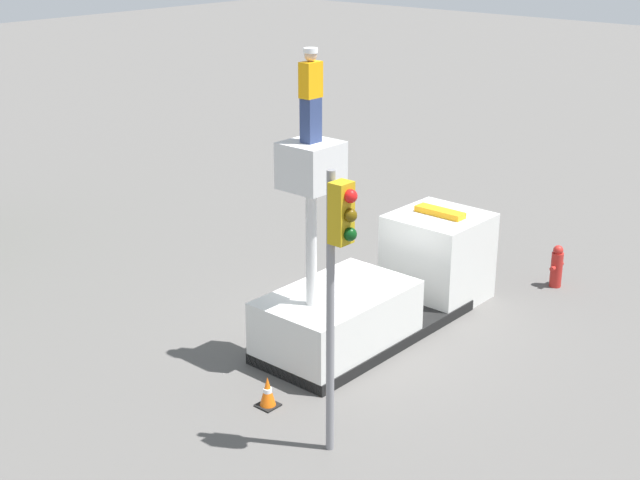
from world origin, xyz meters
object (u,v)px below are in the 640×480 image
Objects in this scene: traffic_cone_rear at (268,392)px; traffic_light_pole at (338,260)px; bucket_truck at (383,289)px; worker at (311,96)px; fire_hydrant at (557,266)px.

traffic_light_pole is at bearing -98.79° from traffic_cone_rear.
bucket_truck is at bearing 28.42° from traffic_light_pole.
worker reaches higher than bucket_truck.
fire_hydrant is (4.66, -1.83, -0.39)m from bucket_truck.
fire_hydrant is 1.77× the size of traffic_cone_rear.
traffic_light_pole reaches higher than bucket_truck.
traffic_light_pole is 3.80m from traffic_cone_rear.
bucket_truck is 3.67× the size of worker.
bucket_truck reaches higher than traffic_cone_rear.
bucket_truck is 4.23m from traffic_cone_rear.
traffic_light_pole is at bearing -151.58° from bucket_truck.
traffic_light_pole is at bearing -130.64° from worker.
bucket_truck is 1.28× the size of traffic_light_pole.
traffic_cone_rear is (-1.77, -0.47, -5.28)m from worker.
worker is at bearing 14.91° from traffic_cone_rear.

